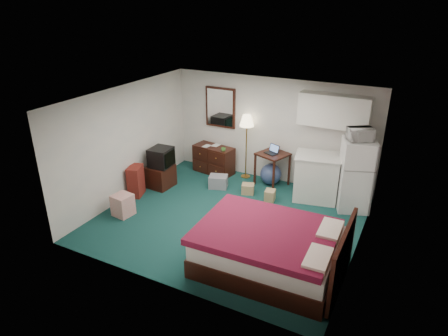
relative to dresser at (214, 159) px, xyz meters
The scene contains 25 objects.
floor 2.41m from the dresser, 54.16° to the right, with size 5.00×4.50×0.01m, color #123C3D.
ceiling 3.21m from the dresser, 54.16° to the right, with size 5.00×4.50×0.01m, color silver.
walls 2.55m from the dresser, 54.16° to the right, with size 5.01×4.51×2.50m.
mirror 1.33m from the dresser, 80.37° to the left, with size 0.80×0.06×1.00m, color white, non-canonical shape.
upper_cabinets 3.27m from the dresser, ahead, with size 1.50×0.35×0.70m, color white, non-canonical shape.
headboard 4.90m from the dresser, 37.99° to the right, with size 0.06×1.56×1.00m, color black, non-canonical shape.
dresser is the anchor object (origin of this frame).
floor_lamp 0.96m from the dresser, ahead, with size 0.35×0.35×1.61m, color #C08334, non-canonical shape.
desk 1.59m from the dresser, ahead, with size 0.64×0.64×0.81m, color black, non-canonical shape.
exercise_ball 1.55m from the dresser, ahead, with size 0.51×0.51×0.51m, color navy.
kitchen_counter 2.72m from the dresser, ahead, with size 0.92×0.70×1.01m, color white, non-canonical shape.
fridge 3.57m from the dresser, ahead, with size 0.63×0.63×1.54m, color silver, non-canonical shape.
bed 4.03m from the dresser, 48.43° to the right, with size 2.22×1.73×0.71m, color #480F1D, non-canonical shape.
tv_stand 1.49m from the dresser, 119.19° to the right, with size 0.52×0.57×0.52m, color black, non-canonical shape.
suitcase 2.15m from the dresser, 116.38° to the right, with size 0.27×0.43×0.70m, color #61110E, non-canonical shape.
retail_box 2.85m from the dresser, 102.80° to the right, with size 0.37×0.37×0.46m, color silver, non-canonical shape.
file_bin 0.92m from the dresser, 54.76° to the right, with size 0.42×0.32×0.30m, color gray, non-canonical shape.
cardboard_box_a 1.47m from the dresser, 28.93° to the right, with size 0.27×0.23×0.23m, color #9F7A47, non-canonical shape.
cardboard_box_b 2.02m from the dresser, 23.21° to the right, with size 0.21×0.25×0.25m, color #9F7A47, non-canonical shape.
laptop 1.65m from the dresser, ahead, with size 0.29×0.23×0.20m, color black, non-canonical shape.
crt_tv 1.51m from the dresser, 118.73° to the right, with size 0.48×0.52×0.44m, color black, non-canonical shape.
microwave 3.77m from the dresser, ahead, with size 0.48×0.26×0.32m, color silver.
book_a 0.52m from the dresser, 166.08° to the right, with size 0.16×0.02×0.21m, color #9F7A47.
book_b 0.48m from the dresser, 122.26° to the left, with size 0.17×0.02×0.23m, color #9F7A47.
mug 0.57m from the dresser, 25.12° to the right, with size 0.11×0.09×0.11m, color #448134.
Camera 1 is at (3.14, -6.31, 4.22)m, focal length 32.00 mm.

